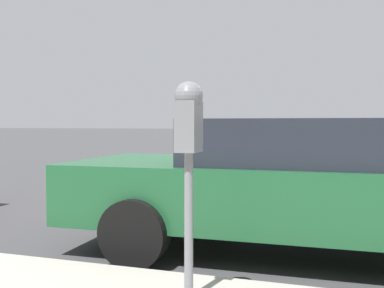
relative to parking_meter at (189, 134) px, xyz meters
name	(u,v)px	position (x,y,z in m)	size (l,w,h in m)	color
ground_plane	(337,235)	(2.70, -0.96, -1.25)	(220.00, 220.00, 0.00)	#424244
parking_meter	(189,134)	(0.00, 0.00, 0.00)	(0.21, 0.19, 1.46)	gray
car_green	(315,182)	(1.80, -0.73, -0.51)	(2.09, 4.90, 1.37)	#1E5B33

